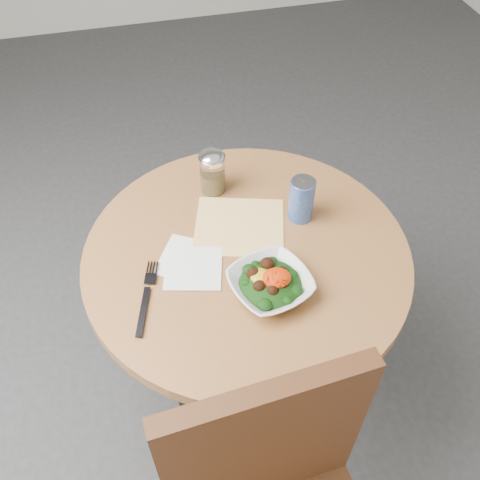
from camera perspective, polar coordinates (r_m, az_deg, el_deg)
The scene contains 8 objects.
ground at distance 2.09m, azimuth 0.52°, elevation -14.80°, with size 6.00×6.00×0.00m, color #313134.
table at distance 1.62m, azimuth 0.65°, elevation -5.75°, with size 0.90×0.90×0.75m.
cloth_napkin at distance 1.53m, azimuth -0.06°, elevation 1.48°, with size 0.25×0.23×0.00m, color #FFA40D.
paper_napkins at distance 1.44m, azimuth -5.26°, elevation -2.51°, with size 0.21×0.23×0.00m.
salad_bowl at distance 1.36m, azimuth 3.26°, elevation -4.67°, with size 0.25×0.25×0.08m.
fork at distance 1.38m, azimuth -9.91°, elevation -5.77°, with size 0.09×0.23×0.00m.
spice_shaker at distance 1.59m, azimuth -2.95°, elevation 7.24°, with size 0.08×0.08×0.14m.
beverage_can at distance 1.52m, azimuth 6.58°, elevation 4.34°, with size 0.07×0.07×0.14m.
Camera 1 is at (-0.25, -0.93, 1.85)m, focal length 40.00 mm.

